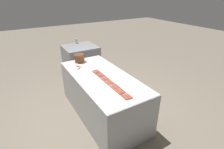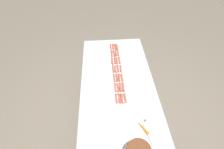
% 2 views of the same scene
% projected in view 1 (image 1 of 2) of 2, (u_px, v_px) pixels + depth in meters
% --- Properties ---
extents(ground_plane, '(20.00, 20.00, 0.00)m').
position_uv_depth(ground_plane, '(103.00, 112.00, 3.47)').
color(ground_plane, '#756B5B').
extents(griddle_counter, '(0.92, 2.04, 0.83)m').
position_uv_depth(griddle_counter, '(102.00, 95.00, 3.29)').
color(griddle_counter, '#9EA0A5').
rests_on(griddle_counter, ground_plane).
extents(back_cabinet, '(0.83, 0.78, 0.91)m').
position_uv_depth(back_cabinet, '(81.00, 62.00, 4.67)').
color(back_cabinet, gray).
rests_on(back_cabinet, ground_plane).
extents(hot_dog_0, '(0.03, 0.15, 0.02)m').
position_uv_depth(hot_dog_0, '(124.00, 97.00, 2.46)').
color(hot_dog_0, '#B75643').
rests_on(hot_dog_0, griddle_counter).
extents(hot_dog_1, '(0.03, 0.15, 0.02)m').
position_uv_depth(hot_dog_1, '(118.00, 92.00, 2.58)').
color(hot_dog_1, '#B75E3F').
rests_on(hot_dog_1, griddle_counter).
extents(hot_dog_2, '(0.03, 0.15, 0.02)m').
position_uv_depth(hot_dog_2, '(112.00, 88.00, 2.70)').
color(hot_dog_2, '#BC5B3F').
rests_on(hot_dog_2, griddle_counter).
extents(hot_dog_3, '(0.03, 0.15, 0.02)m').
position_uv_depth(hot_dog_3, '(107.00, 83.00, 2.84)').
color(hot_dog_3, '#B25D3F').
rests_on(hot_dog_3, griddle_counter).
extents(hot_dog_4, '(0.03, 0.15, 0.02)m').
position_uv_depth(hot_dog_4, '(102.00, 79.00, 2.97)').
color(hot_dog_4, '#B1553F').
rests_on(hot_dog_4, griddle_counter).
extents(hot_dog_5, '(0.03, 0.15, 0.02)m').
position_uv_depth(hot_dog_5, '(98.00, 75.00, 3.09)').
color(hot_dog_5, '#B44F42').
rests_on(hot_dog_5, griddle_counter).
extents(hot_dog_6, '(0.03, 0.15, 0.02)m').
position_uv_depth(hot_dog_6, '(94.00, 72.00, 3.22)').
color(hot_dog_6, '#BD5943').
rests_on(hot_dog_6, griddle_counter).
extents(hot_dog_7, '(0.03, 0.15, 0.02)m').
position_uv_depth(hot_dog_7, '(126.00, 97.00, 2.47)').
color(hot_dog_7, '#BD5A3D').
rests_on(hot_dog_7, griddle_counter).
extents(hot_dog_8, '(0.03, 0.15, 0.02)m').
position_uv_depth(hot_dog_8, '(120.00, 92.00, 2.59)').
color(hot_dog_8, '#BC5140').
rests_on(hot_dog_8, griddle_counter).
extents(hot_dog_9, '(0.03, 0.15, 0.02)m').
position_uv_depth(hot_dog_9, '(114.00, 87.00, 2.72)').
color(hot_dog_9, '#BE5941').
rests_on(hot_dog_9, griddle_counter).
extents(hot_dog_10, '(0.03, 0.15, 0.02)m').
position_uv_depth(hot_dog_10, '(109.00, 83.00, 2.85)').
color(hot_dog_10, '#B75745').
rests_on(hot_dog_10, griddle_counter).
extents(hot_dog_11, '(0.02, 0.15, 0.02)m').
position_uv_depth(hot_dog_11, '(104.00, 79.00, 2.98)').
color(hot_dog_11, '#BB5542').
rests_on(hot_dog_11, griddle_counter).
extents(hot_dog_12, '(0.03, 0.15, 0.02)m').
position_uv_depth(hot_dog_12, '(100.00, 75.00, 3.10)').
color(hot_dog_12, '#B45C3E').
rests_on(hot_dog_12, griddle_counter).
extents(hot_dog_13, '(0.03, 0.15, 0.02)m').
position_uv_depth(hot_dog_13, '(96.00, 72.00, 3.24)').
color(hot_dog_13, '#B85C44').
rests_on(hot_dog_13, griddle_counter).
extents(hot_dog_14, '(0.03, 0.15, 0.02)m').
position_uv_depth(hot_dog_14, '(128.00, 96.00, 2.48)').
color(hot_dog_14, '#B75043').
rests_on(hot_dog_14, griddle_counter).
extents(hot_dog_15, '(0.03, 0.15, 0.02)m').
position_uv_depth(hot_dog_15, '(121.00, 91.00, 2.61)').
color(hot_dog_15, '#B05945').
rests_on(hot_dog_15, griddle_counter).
extents(hot_dog_16, '(0.02, 0.15, 0.02)m').
position_uv_depth(hot_dog_16, '(116.00, 87.00, 2.74)').
color(hot_dog_16, '#B15741').
rests_on(hot_dog_16, griddle_counter).
extents(hot_dog_17, '(0.03, 0.15, 0.02)m').
position_uv_depth(hot_dog_17, '(110.00, 82.00, 2.87)').
color(hot_dog_17, '#B95D42').
rests_on(hot_dog_17, griddle_counter).
extents(hot_dog_18, '(0.03, 0.15, 0.02)m').
position_uv_depth(hot_dog_18, '(106.00, 78.00, 3.00)').
color(hot_dog_18, '#BA5344').
rests_on(hot_dog_18, griddle_counter).
extents(hot_dog_19, '(0.03, 0.15, 0.02)m').
position_uv_depth(hot_dog_19, '(101.00, 75.00, 3.12)').
color(hot_dog_19, '#BD503D').
rests_on(hot_dog_19, griddle_counter).
extents(hot_dog_20, '(0.03, 0.15, 0.02)m').
position_uv_depth(hot_dog_20, '(97.00, 71.00, 3.25)').
color(hot_dog_20, '#B45142').
rests_on(hot_dog_20, griddle_counter).
extents(hot_dog_21, '(0.03, 0.15, 0.02)m').
position_uv_depth(hot_dog_21, '(130.00, 96.00, 2.50)').
color(hot_dog_21, '#BD5945').
rests_on(hot_dog_21, griddle_counter).
extents(hot_dog_22, '(0.03, 0.15, 0.02)m').
position_uv_depth(hot_dog_22, '(123.00, 91.00, 2.63)').
color(hot_dog_22, '#B55146').
rests_on(hot_dog_22, griddle_counter).
extents(hot_dog_23, '(0.03, 0.15, 0.02)m').
position_uv_depth(hot_dog_23, '(117.00, 86.00, 2.76)').
color(hot_dog_23, '#B25045').
rests_on(hot_dog_23, griddle_counter).
extents(hot_dog_24, '(0.03, 0.15, 0.02)m').
position_uv_depth(hot_dog_24, '(112.00, 82.00, 2.88)').
color(hot_dog_24, '#BD5A46').
rests_on(hot_dog_24, griddle_counter).
extents(hot_dog_25, '(0.02, 0.15, 0.02)m').
position_uv_depth(hot_dog_25, '(107.00, 78.00, 3.01)').
color(hot_dog_25, '#B15D45').
rests_on(hot_dog_25, griddle_counter).
extents(hot_dog_26, '(0.03, 0.15, 0.02)m').
position_uv_depth(hot_dog_26, '(103.00, 74.00, 3.13)').
color(hot_dog_26, '#B75D46').
rests_on(hot_dog_26, griddle_counter).
extents(hot_dog_27, '(0.03, 0.15, 0.02)m').
position_uv_depth(hot_dog_27, '(99.00, 71.00, 3.26)').
color(hot_dog_27, '#BE5A44').
rests_on(hot_dog_27, griddle_counter).
extents(bean_pot, '(0.27, 0.22, 0.17)m').
position_uv_depth(bean_pot, '(79.00, 58.00, 3.67)').
color(bean_pot, brown).
rests_on(bean_pot, griddle_counter).
extents(serving_spoon, '(0.09, 0.27, 0.02)m').
position_uv_depth(serving_spoon, '(78.00, 68.00, 3.41)').
color(serving_spoon, '#B7B7BC').
rests_on(serving_spoon, griddle_counter).
extents(carrot, '(0.11, 0.17, 0.03)m').
position_uv_depth(carrot, '(80.00, 67.00, 3.44)').
color(carrot, orange).
rests_on(carrot, griddle_counter).
extents(soda_can, '(0.07, 0.07, 0.13)m').
position_uv_depth(soda_can, '(76.00, 41.00, 4.69)').
color(soda_can, '#BCBCC1').
rests_on(soda_can, back_cabinet).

